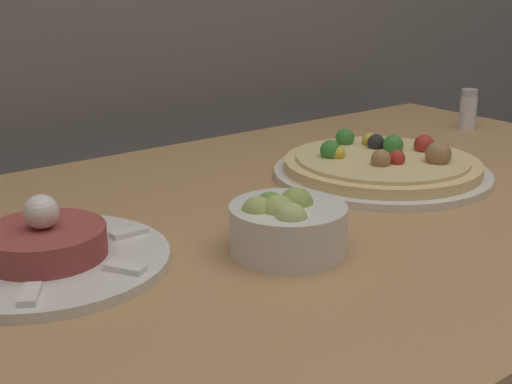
{
  "coord_description": "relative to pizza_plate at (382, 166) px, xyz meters",
  "views": [
    {
      "loc": [
        -0.53,
        -0.25,
        1.08
      ],
      "look_at": [
        -0.06,
        0.36,
        0.83
      ],
      "focal_mm": 50.0,
      "sensor_mm": 36.0,
      "label": 1
    }
  ],
  "objects": [
    {
      "name": "salt_shaker",
      "position": [
        0.35,
        0.11,
        0.02
      ],
      "size": [
        0.03,
        0.03,
        0.07
      ],
      "color": "silver",
      "rests_on": "dining_table"
    },
    {
      "name": "pizza_plate",
      "position": [
        0.0,
        0.0,
        0.0
      ],
      "size": [
        0.3,
        0.3,
        0.06
      ],
      "color": "silver",
      "rests_on": "dining_table"
    },
    {
      "name": "small_bowl",
      "position": [
        -0.28,
        -0.13,
        0.01
      ],
      "size": [
        0.12,
        0.12,
        0.07
      ],
      "color": "silver",
      "rests_on": "dining_table"
    },
    {
      "name": "tartare_plate",
      "position": [
        -0.5,
        -0.01,
        -0.0
      ],
      "size": [
        0.25,
        0.25,
        0.07
      ],
      "color": "silver",
      "rests_on": "dining_table"
    },
    {
      "name": "dining_table",
      "position": [
        -0.2,
        -0.03,
        -0.13
      ],
      "size": [
        1.31,
        0.75,
        0.79
      ],
      "color": "#AD7F51",
      "rests_on": "ground_plane"
    }
  ]
}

